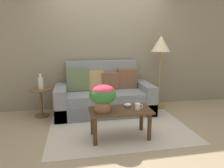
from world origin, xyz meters
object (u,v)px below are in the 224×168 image
object	(u,v)px
floor_lamp	(161,48)
table_vase	(41,83)
coffee_table	(120,115)
coffee_mug	(138,106)
side_table	(41,97)
snack_bowl	(127,105)
couch	(104,97)
potted_plant	(103,95)

from	to	relation	value
floor_lamp	table_vase	bearing A→B (deg)	-177.94
coffee_table	coffee_mug	bearing A→B (deg)	-12.78
side_table	snack_bowl	distance (m)	1.82
snack_bowl	table_vase	bearing A→B (deg)	143.17
coffee_mug	snack_bowl	distance (m)	0.20
snack_bowl	table_vase	distance (m)	1.81
couch	table_vase	size ratio (longest dim) A/B	6.53
couch	coffee_mug	bearing A→B (deg)	-75.38
coffee_mug	table_vase	bearing A→B (deg)	141.59
potted_plant	couch	bearing A→B (deg)	80.34
side_table	potted_plant	distance (m)	1.60
coffee_table	side_table	bearing A→B (deg)	138.13
coffee_mug	table_vase	world-z (taller)	table_vase
side_table	table_vase	size ratio (longest dim) A/B	1.87
couch	potted_plant	distance (m)	1.23
coffee_mug	table_vase	size ratio (longest dim) A/B	0.43
couch	side_table	size ratio (longest dim) A/B	3.49
side_table	floor_lamp	world-z (taller)	floor_lamp
table_vase	side_table	bearing A→B (deg)	164.42
coffee_table	table_vase	distance (m)	1.78
potted_plant	table_vase	distance (m)	1.55
floor_lamp	side_table	bearing A→B (deg)	-178.07
snack_bowl	coffee_mug	bearing A→B (deg)	-53.02
floor_lamp	snack_bowl	xyz separation A→B (m)	(-1.04, -1.17, -0.82)
coffee_table	side_table	world-z (taller)	side_table
coffee_table	coffee_mug	world-z (taller)	coffee_mug
floor_lamp	snack_bowl	size ratio (longest dim) A/B	13.96
snack_bowl	coffee_table	bearing A→B (deg)	-144.85
side_table	table_vase	distance (m)	0.30
couch	table_vase	world-z (taller)	couch
floor_lamp	coffee_mug	distance (m)	1.80
table_vase	floor_lamp	bearing A→B (deg)	2.06
coffee_mug	floor_lamp	bearing A→B (deg)	55.29
potted_plant	side_table	bearing A→B (deg)	132.27
potted_plant	snack_bowl	world-z (taller)	potted_plant
coffee_table	snack_bowl	xyz separation A→B (m)	(0.14, 0.10, 0.12)
snack_bowl	table_vase	size ratio (longest dim) A/B	0.38
floor_lamp	table_vase	xyz separation A→B (m)	(-2.48, -0.09, -0.63)
coffee_table	floor_lamp	size ratio (longest dim) A/B	0.59
coffee_table	table_vase	size ratio (longest dim) A/B	3.13
side_table	floor_lamp	xyz separation A→B (m)	(2.49, 0.08, 0.93)
couch	side_table	xyz separation A→B (m)	(-1.25, -0.00, 0.05)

